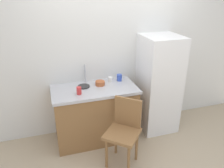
% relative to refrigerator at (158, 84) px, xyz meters
% --- Properties ---
extents(ground_plane, '(8.00, 8.00, 0.00)m').
position_rel_refrigerator_xyz_m(ground_plane, '(-0.65, -0.66, -0.76)').
color(ground_plane, tan).
extents(back_wall, '(4.80, 0.10, 2.58)m').
position_rel_refrigerator_xyz_m(back_wall, '(-0.65, 0.34, 0.53)').
color(back_wall, silver).
rests_on(back_wall, ground_plane).
extents(cabinet_base, '(1.18, 0.60, 0.81)m').
position_rel_refrigerator_xyz_m(cabinet_base, '(-1.03, -0.01, -0.36)').
color(cabinet_base, olive).
rests_on(cabinet_base, ground_plane).
extents(countertop, '(1.22, 0.64, 0.04)m').
position_rel_refrigerator_xyz_m(countertop, '(-1.03, -0.01, 0.06)').
color(countertop, '#B7B7BC').
rests_on(countertop, cabinet_base).
extents(faucet, '(0.02, 0.02, 0.28)m').
position_rel_refrigerator_xyz_m(faucet, '(-1.11, 0.24, 0.22)').
color(faucet, '#B7B7BC').
rests_on(faucet, countertop).
extents(refrigerator, '(0.56, 0.58, 1.53)m').
position_rel_refrigerator_xyz_m(refrigerator, '(0.00, 0.00, 0.00)').
color(refrigerator, white).
rests_on(refrigerator, ground_plane).
extents(chair, '(0.56, 0.56, 0.89)m').
position_rel_refrigerator_xyz_m(chair, '(-0.79, -0.62, -0.26)').
color(chair, olive).
rests_on(chair, ground_plane).
extents(terracotta_bowl, '(0.14, 0.14, 0.06)m').
position_rel_refrigerator_xyz_m(terracotta_bowl, '(-0.93, 0.06, 0.11)').
color(terracotta_bowl, '#B25B33').
rests_on(terracotta_bowl, countertop).
extents(hotplate, '(0.17, 0.17, 0.02)m').
position_rel_refrigerator_xyz_m(hotplate, '(-1.17, 0.06, 0.09)').
color(hotplate, '#2D2D2D').
rests_on(hotplate, countertop).
extents(cup_white, '(0.07, 0.07, 0.08)m').
position_rel_refrigerator_xyz_m(cup_white, '(-0.75, 0.14, 0.12)').
color(cup_white, white).
rests_on(cup_white, countertop).
extents(cup_red, '(0.07, 0.07, 0.10)m').
position_rel_refrigerator_xyz_m(cup_red, '(-1.27, -0.14, 0.13)').
color(cup_red, red).
rests_on(cup_red, countertop).
extents(cup_blue, '(0.08, 0.08, 0.10)m').
position_rel_refrigerator_xyz_m(cup_blue, '(-0.60, 0.14, 0.13)').
color(cup_blue, blue).
rests_on(cup_blue, countertop).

